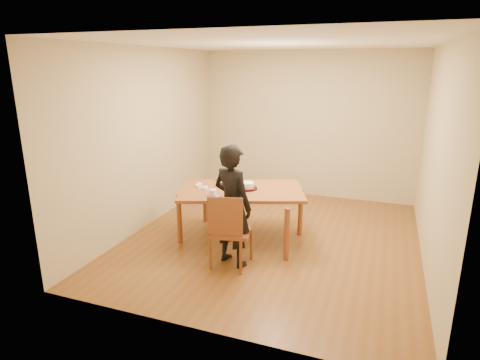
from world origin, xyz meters
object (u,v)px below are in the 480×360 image
(dining_table, at_px, (241,191))
(dining_chair, at_px, (231,231))
(cake_plate, at_px, (247,188))
(cake, at_px, (247,185))
(person, at_px, (232,206))

(dining_table, distance_m, dining_chair, 0.84)
(cake_plate, bearing_deg, dining_chair, -84.43)
(dining_table, xyz_separation_m, cake_plate, (0.07, 0.04, 0.03))
(dining_table, bearing_deg, cake, 11.44)
(dining_table, distance_m, cake_plate, 0.09)
(dining_table, xyz_separation_m, cake, (0.07, 0.04, 0.07))
(dining_table, height_order, person, person)
(dining_chair, distance_m, cake_plate, 0.88)
(cake, bearing_deg, dining_chair, -84.43)
(dining_table, relative_size, person, 1.11)
(dining_chair, height_order, person, person)
(dining_table, bearing_deg, person, -98.24)
(dining_table, bearing_deg, cake_plate, 11.44)
(cake_plate, distance_m, cake, 0.04)
(cake, bearing_deg, dining_table, -148.70)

